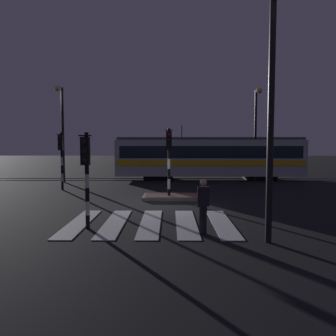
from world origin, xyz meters
TOP-DOWN VIEW (x-y plane):
  - ground_plane at (0.00, 0.00)m, footprint 120.00×120.00m
  - rail_near at (0.00, 10.12)m, footprint 80.00×0.12m
  - rail_far at (0.00, 11.55)m, footprint 80.00×0.12m
  - crosswalk_zebra at (0.00, -3.49)m, footprint 5.74×4.29m
  - traffic_island at (0.81, 1.88)m, footprint 3.01×1.72m
  - traffic_light_kerb_mid_left at (-2.02, -4.31)m, footprint 0.36×0.42m
  - traffic_light_corner_far_left at (-5.80, 4.91)m, footprint 0.36×0.42m
  - traffic_light_median_centre at (0.63, 1.65)m, footprint 0.36×0.42m
  - street_lamp_near_kerb at (3.48, -5.99)m, footprint 0.44×1.21m
  - street_lamp_trackside_right at (6.93, 9.49)m, footprint 0.44×1.21m
  - street_lamp_trackside_left at (-6.97, 8.75)m, footprint 0.44×1.21m
  - tram at (3.68, 10.83)m, footprint 14.31×2.58m
  - pedestrian_waiting_at_kerb at (1.71, -4.85)m, footprint 0.36×0.24m

SIDE VIEW (x-z plane):
  - ground_plane at x=0.00m, z-range 0.00..0.00m
  - crosswalk_zebra at x=0.00m, z-range 0.00..0.02m
  - rail_near at x=0.00m, z-range 0.00..0.03m
  - rail_far at x=0.00m, z-range 0.00..0.03m
  - traffic_island at x=0.81m, z-range 0.00..0.18m
  - pedestrian_waiting_at_kerb at x=1.71m, z-range 0.02..1.73m
  - tram at x=3.68m, z-range -0.33..3.82m
  - traffic_light_kerb_mid_left at x=-2.02m, z-range 0.50..3.67m
  - traffic_light_corner_far_left at x=-5.80m, z-range 0.55..3.99m
  - traffic_light_median_centre at x=0.63m, z-range 0.57..4.11m
  - street_lamp_trackside_right at x=6.93m, z-range 0.94..7.65m
  - street_lamp_trackside_left at x=-6.97m, z-range 0.94..7.70m
  - street_lamp_near_kerb at x=3.48m, z-range 0.95..7.76m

